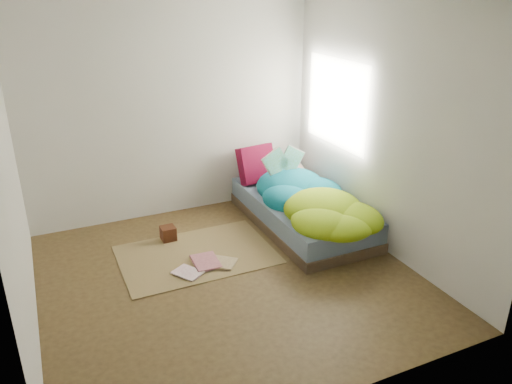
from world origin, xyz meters
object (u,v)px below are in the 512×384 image
pillow_magenta (257,164)px  open_book (284,153)px  wooden_box (168,233)px  floor_book_a (181,277)px  bed (301,212)px  floor_book_b (194,264)px

pillow_magenta → open_book: 0.51m
wooden_box → floor_book_a: size_ratio=0.56×
pillow_magenta → wooden_box: size_ratio=2.98×
open_book → wooden_box: (-1.48, -0.05, -0.73)m
floor_book_a → bed: bearing=-13.3°
wooden_box → floor_book_a: (-0.11, -0.84, -0.07)m
open_book → wooden_box: size_ratio=2.92×
floor_book_a → floor_book_b: bearing=11.5°
bed → open_book: bearing=102.7°
floor_book_b → open_book: bearing=30.4°
pillow_magenta → bed: bearing=-80.4°
bed → wooden_box: bed is taller
open_book → floor_book_a: 1.99m
floor_book_a → pillow_magenta: bearing=10.8°
open_book → wooden_box: bearing=179.5°
open_book → floor_book_b: size_ratio=1.33×
pillow_magenta → open_book: bearing=-76.1°
open_book → floor_book_b: bearing=-155.4°
floor_book_a → wooden_box: bearing=50.7°
open_book → bed: bearing=-79.8°
pillow_magenta → wooden_box: 1.47m
wooden_box → floor_book_b: (0.08, -0.66, -0.06)m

